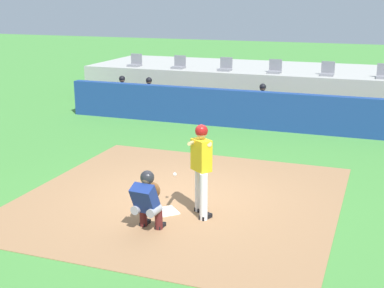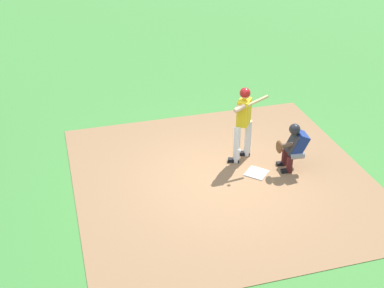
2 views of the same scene
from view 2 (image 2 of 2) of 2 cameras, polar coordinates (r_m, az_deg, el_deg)
ground_plane at (r=11.58m, az=3.34°, el=-3.84°), size 80.00×80.00×0.00m
dirt_infield at (r=11.58m, az=3.34°, el=-3.82°), size 6.40×6.40×0.01m
home_plate at (r=11.82m, az=7.03°, el=-3.14°), size 0.62×0.62×0.02m
batter_at_plate at (r=11.84m, az=5.62°, el=2.65°), size 0.52×0.91×1.80m
catcher_crouched at (r=11.84m, az=10.89°, el=-0.11°), size 0.51×1.64×1.13m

